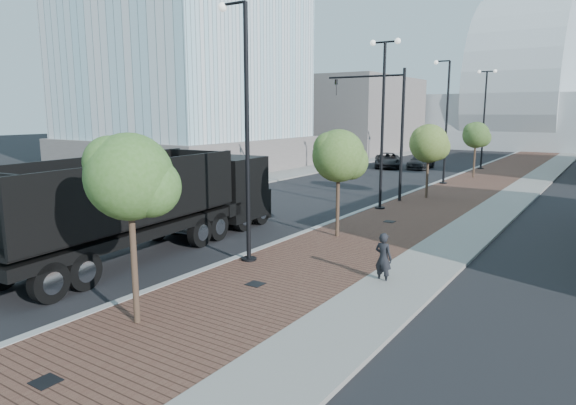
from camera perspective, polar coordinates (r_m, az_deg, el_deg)
The scene contains 24 objects.
sidewalk at distance 45.21m, azimuth 22.78°, elevation 2.53°, with size 7.00×140.00×0.12m, color #4C2D23.
concrete_strip at distance 44.80m, azimuth 26.17°, elevation 2.22°, with size 2.40×140.00×0.13m, color slate.
curb at distance 45.96m, azimuth 18.50°, elevation 2.93°, with size 0.30×140.00×0.14m, color gray.
west_sidewalk at distance 50.83m, azimuth 4.20°, elevation 4.07°, with size 4.00×140.00×0.12m, color slate.
dump_truck at distance 21.92m, azimuth -11.65°, elevation -0.14°, with size 4.09×14.10×3.84m.
white_sedan at distance 24.29m, azimuth -9.68°, elevation -1.42°, with size 1.36×3.91×1.29m, color silver.
dark_car_mid at distance 51.13m, azimuth 11.15°, elevation 4.69°, with size 2.42×5.25×1.46m, color black.
dark_car_far at distance 50.95m, azimuth 14.78°, elevation 4.47°, with size 1.90×4.68×1.36m, color black.
pedestrian at distance 16.61m, azimuth 10.71°, elevation -6.20°, with size 0.61×0.40×1.68m, color black.
streetlight_1 at distance 18.04m, azimuth -4.89°, elevation 6.55°, with size 1.44×0.56×9.21m.
streetlight_2 at distance 28.38m, azimuth 10.61°, elevation 8.71°, with size 1.72×0.56×9.28m.
streetlight_3 at distance 39.75m, azimuth 17.26°, elevation 8.12°, with size 1.44×0.56×9.21m.
streetlight_4 at distance 51.34m, azimuth 21.22°, elevation 8.80°, with size 1.72×0.56×9.28m.
traffic_mast at distance 31.49m, azimuth 11.25°, elevation 9.12°, with size 5.09×0.20×8.00m.
tree_0 at distance 12.99m, azimuth -17.24°, elevation 2.70°, with size 2.24×2.17×4.99m.
tree_1 at distance 21.69m, azimuth 5.86°, elevation 5.22°, with size 2.32×2.25×4.76m.
tree_2 at distance 32.78m, azimuth 15.68°, elevation 6.40°, with size 2.44×2.40×4.73m.
tree_3 at distance 44.34m, azimuth 20.49°, elevation 7.13°, with size 2.22×2.14×4.67m.
tower_podium at distance 50.90m, azimuth -11.24°, elevation 5.54°, with size 19.00×19.00×3.00m, color #635C59.
convention_center at distance 90.17m, azimuth 25.05°, elevation 9.61°, with size 50.00×30.00×50.00m.
commercial_block_nw at distance 71.51m, azimuth 7.23°, elevation 9.76°, with size 14.00×20.00×10.00m, color #69615E.
utility_cover_0 at distance 11.84m, azimuth -25.64°, elevation -17.74°, with size 0.50×0.50×0.02m, color black.
utility_cover_1 at distance 16.16m, azimuth -3.70°, elevation -9.15°, with size 0.50×0.50×0.02m, color black.
utility_cover_2 at distance 25.48m, azimuth 11.37°, elevation -2.11°, with size 0.50×0.50×0.02m, color black.
Camera 1 is at (11.63, -4.14, 5.48)m, focal length 31.54 mm.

